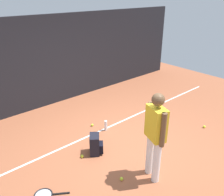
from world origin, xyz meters
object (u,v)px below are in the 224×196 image
object	(u,v)px
tennis_player	(155,132)
tennis_racket	(45,195)
tennis_ball_near_player	(92,125)
tennis_ball_mid_court	(82,156)
tennis_ball_by_fence	(204,127)
tennis_ball_far_left	(122,179)
water_bottle	(106,126)
backpack	(95,145)

from	to	relation	value
tennis_player	tennis_racket	bearing A→B (deg)	83.04
tennis_ball_near_player	tennis_ball_mid_court	bearing A→B (deg)	-136.22
tennis_racket	tennis_ball_by_fence	xyz separation A→B (m)	(4.10, -0.62, 0.02)
tennis_player	tennis_ball_mid_court	size ratio (longest dim) A/B	25.76
tennis_ball_mid_court	tennis_ball_far_left	world-z (taller)	same
water_bottle	backpack	bearing A→B (deg)	-143.04
tennis_ball_far_left	tennis_player	bearing A→B (deg)	-29.71
tennis_ball_near_player	water_bottle	world-z (taller)	water_bottle
tennis_ball_near_player	tennis_ball_by_fence	xyz separation A→B (m)	(2.11, -1.94, 0.00)
tennis_ball_mid_court	water_bottle	distance (m)	1.18
tennis_player	tennis_ball_by_fence	world-z (taller)	tennis_player
tennis_racket	tennis_ball_by_fence	distance (m)	4.14
tennis_ball_far_left	backpack	bearing A→B (deg)	81.91
tennis_ball_mid_court	water_bottle	xyz separation A→B (m)	(1.06, 0.51, 0.10)
tennis_ball_mid_court	water_bottle	size ratio (longest dim) A/B	0.25
tennis_ball_mid_court	tennis_racket	bearing A→B (deg)	-157.92
tennis_player	tennis_racket	size ratio (longest dim) A/B	2.79
tennis_racket	tennis_ball_mid_court	distance (m)	1.15
tennis_racket	tennis_ball_near_player	bearing A→B (deg)	-112.97
backpack	tennis_player	bearing A→B (deg)	-125.75
tennis_ball_near_player	water_bottle	size ratio (longest dim) A/B	0.25
tennis_player	tennis_racket	distance (m)	2.18
tennis_ball_near_player	tennis_player	bearing A→B (deg)	-96.17
tennis_racket	tennis_ball_near_player	size ratio (longest dim) A/B	9.22
tennis_ball_near_player	tennis_ball_mid_court	size ratio (longest dim) A/B	1.00
backpack	tennis_ball_mid_court	bearing A→B (deg)	117.25
tennis_player	tennis_ball_by_fence	distance (m)	2.54
tennis_racket	water_bottle	distance (m)	2.33
tennis_player	tennis_ball_near_player	xyz separation A→B (m)	(0.24, 2.20, -0.93)
tennis_ball_by_fence	tennis_ball_far_left	world-z (taller)	same
tennis_ball_far_left	tennis_ball_mid_court	bearing A→B (deg)	99.76
backpack	tennis_ball_mid_court	world-z (taller)	backpack
backpack	tennis_ball_near_player	world-z (taller)	backpack
tennis_ball_by_fence	tennis_ball_mid_court	xyz separation A→B (m)	(-3.03, 1.06, 0.00)
tennis_racket	tennis_player	bearing A→B (deg)	-173.25
backpack	tennis_ball_near_player	bearing A→B (deg)	4.94
tennis_ball_mid_court	tennis_ball_near_player	bearing A→B (deg)	43.78
backpack	tennis_ball_far_left	xyz separation A→B (m)	(-0.14, -0.97, -0.18)
tennis_racket	tennis_ball_far_left	xyz separation A→B (m)	(1.24, -0.59, 0.02)
tennis_ball_by_fence	tennis_ball_far_left	xyz separation A→B (m)	(-2.86, 0.03, 0.00)
tennis_ball_by_fence	tennis_racket	bearing A→B (deg)	171.35
tennis_ball_near_player	tennis_ball_far_left	size ratio (longest dim) A/B	1.00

